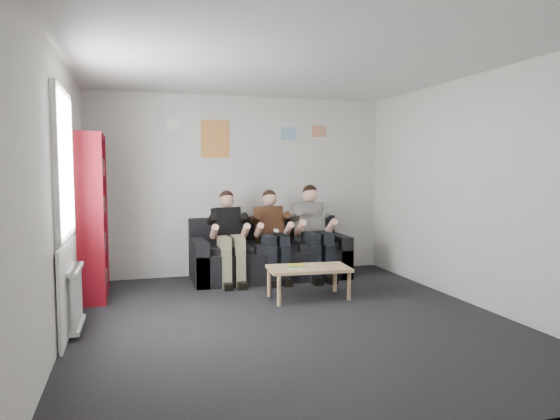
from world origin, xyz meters
name	(u,v)px	position (x,y,z in m)	size (l,w,h in m)	color
room_shell	(291,193)	(0.00, 0.00, 1.35)	(5.00, 5.00, 5.00)	black
sofa	(269,256)	(0.32, 2.07, 0.31)	(2.26, 0.93, 0.88)	black
bookshelf	(93,217)	(-2.07, 1.57, 1.02)	(0.31, 0.92, 2.04)	maroon
coffee_table	(309,271)	(0.47, 0.77, 0.35)	(0.99, 0.55, 0.40)	tan
game_cases	(295,266)	(0.29, 0.75, 0.42)	(0.21, 0.18, 0.04)	white
person_left	(229,237)	(-0.31, 1.87, 0.66)	(0.38, 0.82, 1.30)	black
person_middle	(273,235)	(0.32, 1.87, 0.66)	(0.38, 0.82, 1.30)	#512C1B
person_right	(314,232)	(0.95, 1.87, 0.68)	(0.42, 0.89, 1.37)	silver
radiator	(76,297)	(-2.15, 0.20, 0.35)	(0.10, 0.64, 0.60)	white
window	(66,229)	(-2.22, 0.20, 1.03)	(0.05, 1.30, 2.36)	white
poster_large	(215,139)	(-0.40, 2.49, 2.05)	(0.42, 0.01, 0.55)	gold
poster_blue	(289,134)	(0.75, 2.49, 2.15)	(0.25, 0.01, 0.20)	#409BDB
poster_pink	(319,131)	(1.25, 2.49, 2.20)	(0.22, 0.01, 0.18)	#BA3A88
poster_sign	(174,124)	(-1.00, 2.49, 2.25)	(0.20, 0.01, 0.14)	white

